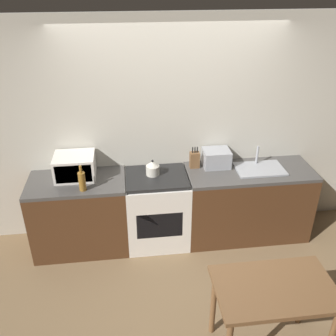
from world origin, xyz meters
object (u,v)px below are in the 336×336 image
at_px(dining_table, 274,296).
at_px(stove_range, 157,209).
at_px(toaster_oven, 216,158).
at_px(microwave, 75,166).
at_px(kettle, 153,168).
at_px(bottle, 82,181).

bearing_deg(dining_table, stove_range, 115.78).
distance_m(stove_range, toaster_oven, 0.93).
bearing_deg(microwave, dining_table, -45.74).
bearing_deg(stove_range, kettle, 131.70).
xyz_separation_m(stove_range, toaster_oven, (0.73, 0.16, 0.55)).
distance_m(bottle, toaster_oven, 1.57).
height_order(bottle, toaster_oven, bottle).
relative_size(stove_range, bottle, 3.09).
distance_m(stove_range, microwave, 1.08).
bearing_deg(toaster_oven, kettle, -171.41).
height_order(microwave, toaster_oven, microwave).
bearing_deg(bottle, kettle, 17.47).
height_order(kettle, dining_table, kettle).
height_order(stove_range, dining_table, stove_range).
xyz_separation_m(stove_range, microwave, (-0.90, 0.10, 0.58)).
distance_m(microwave, bottle, 0.32).
height_order(microwave, dining_table, microwave).
bearing_deg(kettle, microwave, 176.06).
relative_size(stove_range, dining_table, 0.93).
bearing_deg(toaster_oven, bottle, -166.89).
height_order(bottle, dining_table, bottle).
xyz_separation_m(toaster_oven, dining_table, (0.06, -1.79, -0.35)).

